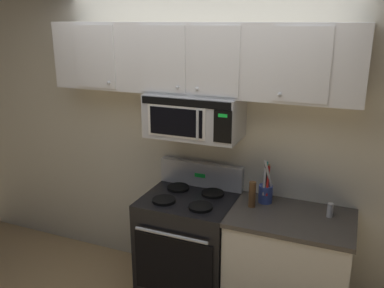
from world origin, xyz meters
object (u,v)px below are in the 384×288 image
object	(u,v)px
pepper_mill	(252,194)
salt_shaker	(330,210)
over_range_microwave	(194,116)
utensil_crock_blue	(266,190)
stove_range	(189,244)

from	to	relation	value
pepper_mill	salt_shaker	bearing A→B (deg)	5.23
over_range_microwave	utensil_crock_blue	bearing A→B (deg)	4.48
utensil_crock_blue	pepper_mill	world-z (taller)	utensil_crock_blue
pepper_mill	stove_range	bearing A→B (deg)	-175.33
over_range_microwave	pepper_mill	bearing A→B (deg)	-8.05
stove_range	salt_shaker	distance (m)	1.21
over_range_microwave	utensil_crock_blue	xyz separation A→B (m)	(0.60, 0.05, -0.57)
utensil_crock_blue	pepper_mill	bearing A→B (deg)	-123.63
stove_range	pepper_mill	world-z (taller)	stove_range
utensil_crock_blue	pepper_mill	distance (m)	0.15
stove_range	salt_shaker	xyz separation A→B (m)	(1.11, 0.10, 0.49)
over_range_microwave	utensil_crock_blue	size ratio (longest dim) A/B	2.05
utensil_crock_blue	pepper_mill	size ratio (longest dim) A/B	1.78
over_range_microwave	pepper_mill	distance (m)	0.78
stove_range	over_range_microwave	world-z (taller)	over_range_microwave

